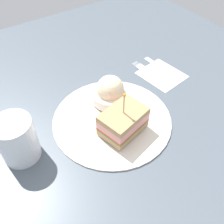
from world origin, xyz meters
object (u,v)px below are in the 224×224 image
(drink_glass, at_px, (18,141))
(knife, at_px, (159,66))
(coleslaw_bowl, at_px, (110,92))
(sandwich_half_center, at_px, (122,122))
(fork, at_px, (146,70))
(plate, at_px, (112,119))
(napkin, at_px, (162,75))

(drink_glass, bearing_deg, knife, 9.19)
(coleslaw_bowl, distance_m, drink_glass, 0.25)
(coleslaw_bowl, xyz_separation_m, drink_glass, (-0.24, -0.03, 0.01))
(sandwich_half_center, bearing_deg, coleslaw_bowl, 70.47)
(coleslaw_bowl, distance_m, fork, 0.17)
(plate, bearing_deg, napkin, 16.61)
(sandwich_half_center, height_order, fork, sandwich_half_center)
(plate, height_order, fork, plate)
(napkin, xyz_separation_m, knife, (0.02, 0.03, 0.00))
(sandwich_half_center, xyz_separation_m, fork, (0.19, 0.15, -0.04))
(drink_glass, bearing_deg, napkin, 4.99)
(drink_glass, bearing_deg, plate, -7.26)
(napkin, height_order, knife, knife)
(fork, bearing_deg, plate, -151.23)
(sandwich_half_center, height_order, drink_glass, sandwich_half_center)
(plate, distance_m, coleslaw_bowl, 0.07)
(sandwich_half_center, relative_size, fork, 0.84)
(plate, relative_size, coleslaw_bowl, 2.98)
(plate, height_order, sandwich_half_center, sandwich_half_center)
(plate, distance_m, napkin, 0.22)
(sandwich_half_center, distance_m, knife, 0.28)
(coleslaw_bowl, bearing_deg, sandwich_half_center, -109.53)
(sandwich_half_center, height_order, napkin, sandwich_half_center)
(drink_glass, height_order, knife, drink_glass)
(napkin, bearing_deg, sandwich_half_center, -153.72)
(plate, distance_m, drink_glass, 0.22)
(sandwich_half_center, relative_size, knife, 0.89)
(drink_glass, relative_size, napkin, 0.86)
(sandwich_half_center, xyz_separation_m, coleslaw_bowl, (0.04, 0.10, -0.00))
(fork, relative_size, knife, 1.06)
(plate, distance_m, sandwich_half_center, 0.05)
(drink_glass, bearing_deg, fork, 10.93)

